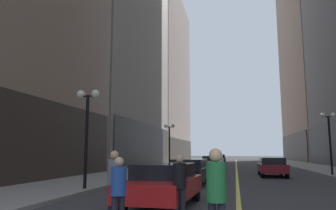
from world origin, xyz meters
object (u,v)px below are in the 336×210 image
car_navy (220,159)px  car_white (212,162)px  car_maroon (272,166)px  street_lamp_left_far (169,136)px  car_red (164,183)px  car_black (189,171)px  pedestrian_in_green_parka (216,191)px  pedestrian_in_grey_suit (114,178)px  pedestrian_in_black_coat (180,182)px  street_lamp_left_near (87,116)px  car_silver (216,160)px  pedestrian_in_blue_hoodie (118,188)px  street_lamp_right_mid (329,129)px

car_navy → car_white: bearing=-89.8°
car_maroon → street_lamp_left_far: size_ratio=0.96×
car_red → car_black: bearing=91.1°
car_white → pedestrian_in_green_parka: 25.87m
pedestrian_in_grey_suit → pedestrian_in_black_coat: size_ratio=1.06×
car_white → pedestrian_in_grey_suit: bearing=-92.2°
car_white → pedestrian_in_green_parka: size_ratio=2.56×
pedestrian_in_black_coat → street_lamp_left_near: size_ratio=0.37×
car_black → car_silver: same height
car_black → car_silver: 25.04m
car_black → street_lamp_left_far: size_ratio=0.99×
pedestrian_in_green_parka → street_lamp_left_near: bearing=129.4°
car_red → car_silver: bearing=90.3°
car_black → pedestrian_in_green_parka: bearing=-79.6°
pedestrian_in_blue_hoodie → street_lamp_right_mid: size_ratio=0.36×
car_white → street_lamp_left_far: bearing=-174.8°
car_white → street_lamp_left_far: 4.82m
car_silver → street_lamp_left_far: 11.77m
car_maroon → car_navy: (-4.81, 25.58, -0.00)m
car_white → pedestrian_in_black_coat: (0.86, -23.27, 0.22)m
car_white → car_navy: size_ratio=1.06×
street_lamp_left_near → pedestrian_in_black_coat: bearing=-44.2°
car_maroon → pedestrian_in_black_coat: (-3.88, -15.49, 0.23)m
car_black → car_maroon: size_ratio=1.03×
pedestrian_in_grey_suit → pedestrian_in_green_parka: bearing=-41.1°
car_silver → pedestrian_in_green_parka: 36.30m
street_lamp_left_far → car_silver: bearing=70.1°
car_black → car_navy: 32.40m
car_white → pedestrian_in_grey_suit: (-0.88, -23.34, 0.29)m
pedestrian_in_black_coat → pedestrian_in_blue_hoodie: bearing=-125.8°
pedestrian_in_blue_hoodie → street_lamp_left_far: street_lamp_left_far is taller
street_lamp_left_far → street_lamp_left_near: bearing=-90.0°
car_red → car_white: (-0.01, 21.33, 0.00)m
pedestrian_in_grey_suit → car_navy: bearing=88.9°
pedestrian_in_grey_suit → street_lamp_left_near: bearing=123.3°
car_black → street_lamp_right_mid: street_lamp_right_mid is taller
car_black → street_lamp_left_near: bearing=-135.6°
car_white → pedestrian_in_green_parka: bearing=-85.7°
car_maroon → pedestrian_in_green_parka: (-2.81, -18.01, 0.31)m
car_maroon → pedestrian_in_green_parka: bearing=-98.9°
car_white → car_maroon: bearing=-58.7°
car_silver → street_lamp_left_near: 29.28m
pedestrian_in_blue_hoodie → street_lamp_left_far: 24.81m
car_black → pedestrian_in_green_parka: (2.05, -11.19, 0.31)m
car_navy → pedestrian_in_green_parka: bearing=-87.4°
pedestrian_in_black_coat → car_black: bearing=96.5°
car_red → car_black: size_ratio=0.97×
pedestrian_in_blue_hoodie → street_lamp_left_near: bearing=121.5°
street_lamp_right_mid → car_navy: bearing=109.3°
pedestrian_in_black_coat → car_maroon: bearing=75.9°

